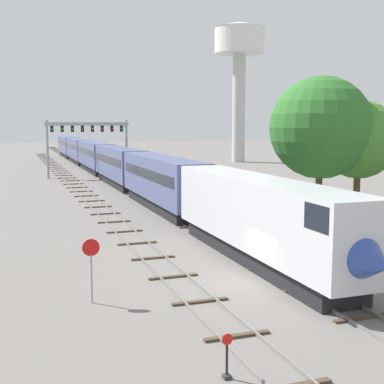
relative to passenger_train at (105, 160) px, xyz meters
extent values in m
plane|color=slate|center=(-2.00, -53.64, -2.61)|extent=(400.00, 400.00, 0.00)
cube|color=slate|center=(-0.72, 6.36, -2.53)|extent=(0.07, 200.00, 0.16)
cube|color=slate|center=(0.72, 6.36, -2.53)|extent=(0.07, 200.00, 0.16)
cube|color=#473828|center=(0.00, -59.64, -2.56)|extent=(2.60, 0.24, 0.10)
cube|color=#473828|center=(0.00, -55.64, -2.56)|extent=(2.60, 0.24, 0.10)
cube|color=#473828|center=(0.00, -51.64, -2.56)|extent=(2.60, 0.24, 0.10)
cube|color=#473828|center=(0.00, -47.64, -2.56)|extent=(2.60, 0.24, 0.10)
cube|color=#473828|center=(0.00, -43.64, -2.56)|extent=(2.60, 0.24, 0.10)
cube|color=#473828|center=(0.00, -39.64, -2.56)|extent=(2.60, 0.24, 0.10)
cube|color=#473828|center=(0.00, -35.64, -2.56)|extent=(2.60, 0.24, 0.10)
cube|color=#473828|center=(0.00, -31.64, -2.56)|extent=(2.60, 0.24, 0.10)
cube|color=#473828|center=(0.00, -27.64, -2.56)|extent=(2.60, 0.24, 0.10)
cube|color=#473828|center=(0.00, -23.64, -2.56)|extent=(2.60, 0.24, 0.10)
cube|color=#473828|center=(0.00, -19.64, -2.56)|extent=(2.60, 0.24, 0.10)
cube|color=#473828|center=(0.00, -15.64, -2.56)|extent=(2.60, 0.24, 0.10)
cube|color=#473828|center=(0.00, -11.64, -2.56)|extent=(2.60, 0.24, 0.10)
cube|color=#473828|center=(0.00, -7.64, -2.56)|extent=(2.60, 0.24, 0.10)
cube|color=#473828|center=(0.00, -3.64, -2.56)|extent=(2.60, 0.24, 0.10)
cube|color=#473828|center=(0.00, 0.36, -2.56)|extent=(2.60, 0.24, 0.10)
cube|color=#473828|center=(0.00, 4.36, -2.56)|extent=(2.60, 0.24, 0.10)
cube|color=#473828|center=(0.00, 8.36, -2.56)|extent=(2.60, 0.24, 0.10)
cube|color=#473828|center=(0.00, 12.36, -2.56)|extent=(2.60, 0.24, 0.10)
cube|color=#473828|center=(0.00, 16.36, -2.56)|extent=(2.60, 0.24, 0.10)
cube|color=#473828|center=(0.00, 20.36, -2.56)|extent=(2.60, 0.24, 0.10)
cube|color=#473828|center=(0.00, 24.36, -2.56)|extent=(2.60, 0.24, 0.10)
cube|color=#473828|center=(0.00, 28.36, -2.56)|extent=(2.60, 0.24, 0.10)
cube|color=#473828|center=(0.00, 32.36, -2.56)|extent=(2.60, 0.24, 0.10)
cube|color=#473828|center=(0.00, 36.36, -2.56)|extent=(2.60, 0.24, 0.10)
cube|color=#473828|center=(0.00, 40.36, -2.56)|extent=(2.60, 0.24, 0.10)
cube|color=#473828|center=(0.00, 44.36, -2.56)|extent=(2.60, 0.24, 0.10)
cube|color=#473828|center=(0.00, 48.36, -2.56)|extent=(2.60, 0.24, 0.10)
cube|color=#473828|center=(0.00, 52.36, -2.56)|extent=(2.60, 0.24, 0.10)
cube|color=#473828|center=(0.00, 56.36, -2.56)|extent=(2.60, 0.24, 0.10)
cube|color=#473828|center=(0.00, 60.36, -2.56)|extent=(2.60, 0.24, 0.10)
cube|color=#473828|center=(0.00, 64.36, -2.56)|extent=(2.60, 0.24, 0.10)
cube|color=#473828|center=(0.00, 68.36, -2.56)|extent=(2.60, 0.24, 0.10)
cube|color=#473828|center=(0.00, 72.36, -2.56)|extent=(2.60, 0.24, 0.10)
cube|color=#473828|center=(0.00, 76.36, -2.56)|extent=(2.60, 0.24, 0.10)
cube|color=#473828|center=(0.00, 80.36, -2.56)|extent=(2.60, 0.24, 0.10)
cube|color=#473828|center=(0.00, 84.36, -2.56)|extent=(2.60, 0.24, 0.10)
cube|color=#473828|center=(0.00, 88.36, -2.56)|extent=(2.60, 0.24, 0.10)
cube|color=#473828|center=(0.00, 92.36, -2.56)|extent=(2.60, 0.24, 0.10)
cube|color=#473828|center=(0.00, 96.36, -2.56)|extent=(2.60, 0.24, 0.10)
cube|color=#473828|center=(0.00, 100.36, -2.56)|extent=(2.60, 0.24, 0.10)
cube|color=#473828|center=(0.00, 104.36, -2.56)|extent=(2.60, 0.24, 0.10)
cube|color=slate|center=(-6.22, -13.64, -2.53)|extent=(0.07, 160.00, 0.16)
cube|color=slate|center=(-4.78, -13.64, -2.53)|extent=(0.07, 160.00, 0.16)
cube|color=#473828|center=(-5.50, -59.64, -2.56)|extent=(2.60, 0.24, 0.10)
cube|color=#473828|center=(-5.50, -55.64, -2.56)|extent=(2.60, 0.24, 0.10)
cube|color=#473828|center=(-5.50, -51.64, -2.56)|extent=(2.60, 0.24, 0.10)
cube|color=#473828|center=(-5.50, -47.64, -2.56)|extent=(2.60, 0.24, 0.10)
cube|color=#473828|center=(-5.50, -43.64, -2.56)|extent=(2.60, 0.24, 0.10)
cube|color=#473828|center=(-5.50, -39.64, -2.56)|extent=(2.60, 0.24, 0.10)
cube|color=#473828|center=(-5.50, -35.64, -2.56)|extent=(2.60, 0.24, 0.10)
cube|color=#473828|center=(-5.50, -31.64, -2.56)|extent=(2.60, 0.24, 0.10)
cube|color=#473828|center=(-5.50, -27.64, -2.56)|extent=(2.60, 0.24, 0.10)
cube|color=#473828|center=(-5.50, -23.64, -2.56)|extent=(2.60, 0.24, 0.10)
cube|color=#473828|center=(-5.50, -19.64, -2.56)|extent=(2.60, 0.24, 0.10)
cube|color=#473828|center=(-5.50, -15.64, -2.56)|extent=(2.60, 0.24, 0.10)
cube|color=#473828|center=(-5.50, -11.64, -2.56)|extent=(2.60, 0.24, 0.10)
cube|color=#473828|center=(-5.50, -7.64, -2.56)|extent=(2.60, 0.24, 0.10)
cube|color=#473828|center=(-5.50, -3.64, -2.56)|extent=(2.60, 0.24, 0.10)
cube|color=#473828|center=(-5.50, 0.36, -2.56)|extent=(2.60, 0.24, 0.10)
cube|color=#473828|center=(-5.50, 4.36, -2.56)|extent=(2.60, 0.24, 0.10)
cube|color=#473828|center=(-5.50, 8.36, -2.56)|extent=(2.60, 0.24, 0.10)
cube|color=#473828|center=(-5.50, 12.36, -2.56)|extent=(2.60, 0.24, 0.10)
cube|color=#473828|center=(-5.50, 16.36, -2.56)|extent=(2.60, 0.24, 0.10)
cube|color=#473828|center=(-5.50, 20.36, -2.56)|extent=(2.60, 0.24, 0.10)
cube|color=#473828|center=(-5.50, 24.36, -2.56)|extent=(2.60, 0.24, 0.10)
cube|color=#473828|center=(-5.50, 28.36, -2.56)|extent=(2.60, 0.24, 0.10)
cube|color=#473828|center=(-5.50, 32.36, -2.56)|extent=(2.60, 0.24, 0.10)
cube|color=#473828|center=(-5.50, 36.36, -2.56)|extent=(2.60, 0.24, 0.10)
cube|color=#473828|center=(-5.50, 40.36, -2.56)|extent=(2.60, 0.24, 0.10)
cube|color=#473828|center=(-5.50, 44.36, -2.56)|extent=(2.60, 0.24, 0.10)
cube|color=#473828|center=(-5.50, 48.36, -2.56)|extent=(2.60, 0.24, 0.10)
cube|color=#473828|center=(-5.50, 52.36, -2.56)|extent=(2.60, 0.24, 0.10)
cube|color=#473828|center=(-5.50, 56.36, -2.56)|extent=(2.60, 0.24, 0.10)
cube|color=#473828|center=(-5.50, 60.36, -2.56)|extent=(2.60, 0.24, 0.10)
cube|color=#473828|center=(-5.50, 64.36, -2.56)|extent=(2.60, 0.24, 0.10)
cube|color=silver|center=(0.00, -50.18, 0.29)|extent=(3.00, 18.91, 3.80)
cone|color=#2D479E|center=(0.00, -59.84, -0.11)|extent=(2.88, 2.60, 2.88)
cube|color=black|center=(0.00, -58.44, 1.43)|extent=(3.04, 1.80, 1.10)
cube|color=black|center=(0.00, -50.18, -2.11)|extent=(2.52, 17.02, 1.00)
cube|color=#4C5684|center=(0.00, -30.27, 0.29)|extent=(3.00, 18.91, 3.80)
cube|color=black|center=(0.00, -30.27, 0.69)|extent=(3.04, 17.40, 0.90)
cube|color=black|center=(0.00, -30.27, -2.11)|extent=(2.52, 17.02, 1.00)
cube|color=#4C5684|center=(0.00, -10.36, 0.29)|extent=(3.00, 18.91, 3.80)
cube|color=black|center=(0.00, -10.36, 0.69)|extent=(3.04, 17.40, 0.90)
cube|color=black|center=(0.00, -10.36, -2.11)|extent=(2.52, 17.02, 1.00)
cube|color=#4C5684|center=(0.00, 9.55, 0.29)|extent=(3.00, 18.91, 3.80)
cube|color=black|center=(0.00, 9.55, 0.69)|extent=(3.04, 17.40, 0.90)
cube|color=black|center=(0.00, 9.55, -2.11)|extent=(2.52, 17.02, 1.00)
cube|color=#4C5684|center=(0.00, 29.46, 0.29)|extent=(3.00, 18.91, 3.80)
cube|color=black|center=(0.00, 29.46, 0.69)|extent=(3.04, 17.40, 0.90)
cube|color=black|center=(0.00, 29.46, -2.11)|extent=(2.52, 17.02, 1.00)
cube|color=#4C5684|center=(0.00, 49.37, 0.29)|extent=(3.00, 18.91, 3.80)
cube|color=black|center=(0.00, 49.37, 0.69)|extent=(3.04, 17.40, 0.90)
cube|color=black|center=(0.00, 49.37, -2.11)|extent=(2.52, 17.02, 1.00)
cylinder|color=#999BA0|center=(-8.00, 1.18, 1.58)|extent=(0.36, 0.36, 8.37)
cylinder|color=#999BA0|center=(3.50, 1.18, 1.58)|extent=(0.36, 0.36, 8.37)
cube|color=#999BA0|center=(-2.25, 1.18, 5.16)|extent=(12.10, 0.36, 0.50)
cube|color=black|center=(-7.28, 1.23, 4.46)|extent=(0.44, 0.32, 0.90)
sphere|color=green|center=(-7.28, 1.04, 4.46)|extent=(0.28, 0.28, 0.28)
cube|color=black|center=(-5.84, 1.23, 4.46)|extent=(0.44, 0.32, 0.90)
sphere|color=green|center=(-5.84, 1.04, 4.46)|extent=(0.28, 0.28, 0.28)
cube|color=black|center=(-4.41, 1.23, 4.46)|extent=(0.44, 0.32, 0.90)
sphere|color=green|center=(-4.41, 1.04, 4.46)|extent=(0.28, 0.28, 0.28)
cube|color=black|center=(-2.97, 1.23, 4.46)|extent=(0.44, 0.32, 0.90)
sphere|color=red|center=(-2.97, 1.04, 4.46)|extent=(0.28, 0.28, 0.28)
cube|color=black|center=(-1.53, 1.23, 4.46)|extent=(0.44, 0.32, 0.90)
sphere|color=yellow|center=(-1.53, 1.04, 4.46)|extent=(0.28, 0.28, 0.28)
cube|color=black|center=(-0.09, 1.23, 4.46)|extent=(0.44, 0.32, 0.90)
sphere|color=red|center=(-0.09, 1.04, 4.46)|extent=(0.28, 0.28, 0.28)
cube|color=black|center=(1.34, 1.23, 4.46)|extent=(0.44, 0.32, 0.90)
sphere|color=red|center=(1.34, 1.04, 4.46)|extent=(0.28, 0.28, 0.28)
cube|color=black|center=(2.78, 1.23, 4.46)|extent=(0.44, 0.32, 0.90)
sphere|color=green|center=(2.78, 1.04, 4.46)|extent=(0.28, 0.28, 0.28)
cylinder|color=beige|center=(31.34, 22.29, 8.27)|extent=(2.60, 2.60, 21.77)
cylinder|color=white|center=(31.34, 22.29, 21.66)|extent=(9.96, 9.96, 5.02)
cone|color=white|center=(31.34, 22.29, 24.77)|extent=(10.16, 10.16, 1.20)
cylinder|color=black|center=(-7.10, -62.43, -2.06)|extent=(0.08, 0.08, 1.10)
cylinder|color=red|center=(-7.10, -62.45, -1.33)|extent=(0.36, 0.03, 0.36)
cube|color=#333333|center=(-7.10, -62.43, -2.55)|extent=(0.24, 0.24, 0.12)
cylinder|color=gray|center=(-10.00, -54.12, -1.51)|extent=(0.08, 0.08, 2.20)
cylinder|color=red|center=(-10.00, -54.14, -0.11)|extent=(0.76, 0.03, 0.76)
cylinder|color=brown|center=(11.02, -39.18, -0.33)|extent=(0.56, 0.56, 4.57)
sphere|color=#2D6B28|center=(11.02, -39.18, 4.89)|extent=(8.40, 8.40, 8.40)
cylinder|color=brown|center=(14.38, -39.71, -0.50)|extent=(0.56, 0.56, 4.23)
sphere|color=#427F2D|center=(14.38, -39.71, 3.90)|extent=(6.53, 6.53, 6.53)
camera|label=1|loc=(-13.17, -76.58, 5.23)|focal=49.12mm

